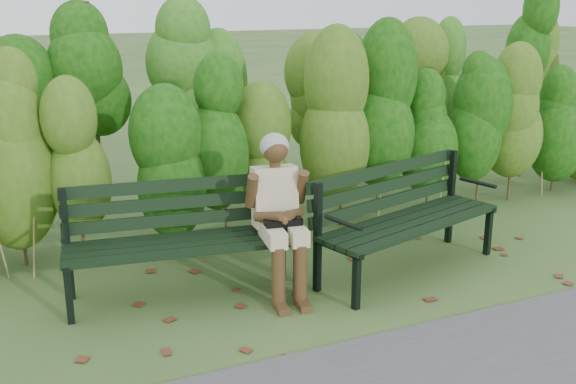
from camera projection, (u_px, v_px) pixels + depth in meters
name	position (u px, v px, depth m)	size (l,w,h in m)	color
ground	(305.00, 289.00, 5.63)	(80.00, 80.00, 0.00)	#364E24
hedge_band	(228.00, 107.00, 6.90)	(11.04, 1.67, 2.42)	#47381E
leaf_litter	(334.00, 276.00, 5.88)	(5.90, 2.14, 0.01)	brown
bench_left	(181.00, 230.00, 5.42)	(1.91, 0.85, 0.92)	black
bench_right	(402.00, 210.00, 5.90)	(1.95, 1.10, 0.93)	black
seated_woman	(279.00, 205.00, 5.39)	(0.53, 0.77, 1.31)	beige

